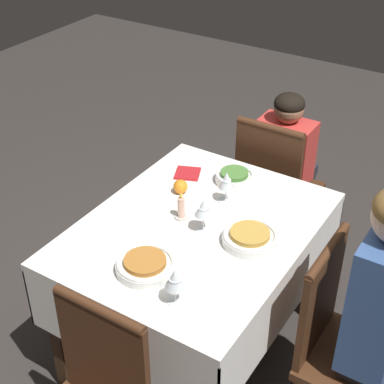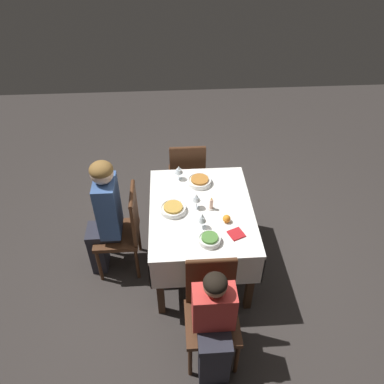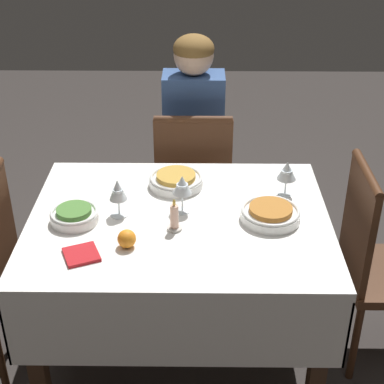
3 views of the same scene
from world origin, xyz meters
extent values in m
plane|color=#332D2B|center=(0.00, 0.00, 0.00)|extent=(8.00, 8.00, 0.00)
cube|color=white|center=(0.00, 0.00, 0.73)|extent=(1.15, 0.90, 0.04)
cube|color=white|center=(0.00, 0.45, 0.57)|extent=(1.15, 0.01, 0.29)
cube|color=white|center=(0.00, -0.45, 0.57)|extent=(1.15, 0.01, 0.29)
cube|color=white|center=(0.57, 0.00, 0.57)|extent=(0.01, 0.90, 0.29)
cube|color=white|center=(-0.57, 0.00, 0.57)|extent=(0.01, 0.90, 0.29)
cube|color=#3D2616|center=(0.51, 0.38, 0.36)|extent=(0.06, 0.06, 0.71)
cube|color=#3D2616|center=(-0.51, 0.38, 0.36)|extent=(0.06, 0.06, 0.71)
cube|color=#3D2616|center=(0.51, -0.38, 0.36)|extent=(0.06, 0.06, 0.71)
cube|color=#3D2616|center=(-0.51, -0.38, 0.36)|extent=(0.06, 0.06, 0.71)
cube|color=#472816|center=(0.05, 0.77, 0.42)|extent=(0.40, 0.40, 0.04)
cube|color=#472816|center=(0.05, 0.59, 0.67)|extent=(0.37, 0.03, 0.47)
cylinder|color=#472816|center=(0.05, 0.59, 0.90)|extent=(0.36, 0.04, 0.04)
cylinder|color=#472816|center=(0.22, 0.95, 0.20)|extent=(0.03, 0.03, 0.40)
cylinder|color=#472816|center=(-0.13, 0.95, 0.20)|extent=(0.03, 0.03, 0.40)
cylinder|color=#472816|center=(0.22, 0.60, 0.20)|extent=(0.03, 0.03, 0.40)
cylinder|color=#472816|center=(-0.13, 0.60, 0.20)|extent=(0.03, 0.03, 0.40)
cylinder|color=#472816|center=(-0.73, 0.16, 0.20)|extent=(0.03, 0.03, 0.40)
cylinder|color=#472816|center=(-0.73, -0.19, 0.20)|extent=(0.03, 0.03, 0.40)
cube|color=#472816|center=(0.72, 0.08, 0.67)|extent=(0.03, 0.37, 0.47)
cylinder|color=#472816|center=(0.72, 0.08, 0.90)|extent=(0.04, 0.36, 0.04)
cylinder|color=#472816|center=(0.73, -0.10, 0.20)|extent=(0.03, 0.03, 0.40)
cylinder|color=#472816|center=(0.73, 0.25, 0.20)|extent=(0.03, 0.03, 0.40)
cube|color=#282833|center=(0.05, 0.97, 0.22)|extent=(0.22, 0.14, 0.44)
cube|color=#282833|center=(0.05, 0.89, 0.47)|extent=(0.24, 0.31, 0.06)
cube|color=#38568E|center=(0.05, 0.80, 0.77)|extent=(0.30, 0.18, 0.55)
sphere|color=beige|center=(0.05, 0.80, 1.14)|extent=(0.19, 0.19, 0.19)
ellipsoid|color=brown|center=(0.05, 0.80, 1.17)|extent=(0.19, 0.19, 0.13)
cylinder|color=white|center=(-0.02, 0.24, 0.77)|extent=(0.23, 0.23, 0.04)
torus|color=white|center=(-0.02, 0.24, 0.79)|extent=(0.22, 0.22, 0.01)
cylinder|color=gold|center=(-0.02, 0.24, 0.79)|extent=(0.16, 0.16, 0.02)
cylinder|color=white|center=(0.01, 0.04, 0.75)|extent=(0.06, 0.06, 0.00)
cylinder|color=white|center=(0.01, 0.04, 0.79)|extent=(0.01, 0.01, 0.08)
cone|color=white|center=(0.01, 0.04, 0.87)|extent=(0.08, 0.08, 0.07)
cylinder|color=white|center=(0.01, 0.04, 0.85)|extent=(0.05, 0.05, 0.03)
cylinder|color=white|center=(-0.39, -0.03, 0.77)|extent=(0.18, 0.18, 0.04)
torus|color=white|center=(-0.39, -0.03, 0.79)|extent=(0.18, 0.18, 0.01)
cylinder|color=#4C7F38|center=(-0.39, -0.03, 0.79)|extent=(0.13, 0.13, 0.02)
cylinder|color=white|center=(-0.23, 0.01, 0.75)|extent=(0.07, 0.07, 0.00)
cylinder|color=white|center=(-0.23, 0.01, 0.79)|extent=(0.01, 0.01, 0.07)
cone|color=white|center=(-0.23, 0.01, 0.86)|extent=(0.07, 0.07, 0.08)
cylinder|color=white|center=(-0.23, 0.01, 0.84)|extent=(0.04, 0.04, 0.04)
cylinder|color=white|center=(0.35, -0.01, 0.77)|extent=(0.23, 0.23, 0.04)
torus|color=white|center=(0.35, -0.01, 0.79)|extent=(0.22, 0.22, 0.01)
cylinder|color=#B2702D|center=(0.35, -0.01, 0.79)|extent=(0.16, 0.16, 0.02)
cylinder|color=white|center=(0.43, 0.18, 0.75)|extent=(0.06, 0.06, 0.00)
cylinder|color=white|center=(0.43, 0.18, 0.79)|extent=(0.01, 0.01, 0.07)
cone|color=white|center=(0.43, 0.18, 0.86)|extent=(0.08, 0.08, 0.08)
cylinder|color=white|center=(0.43, 0.18, 0.84)|extent=(0.05, 0.05, 0.03)
cylinder|color=beige|center=(-0.01, -0.09, 0.75)|extent=(0.06, 0.06, 0.01)
cylinder|color=beige|center=(-0.01, -0.09, 0.81)|extent=(0.03, 0.03, 0.09)
ellipsoid|color=#F9C64C|center=(-0.01, -0.09, 0.86)|extent=(0.01, 0.01, 0.03)
sphere|color=orange|center=(-0.18, -0.20, 0.78)|extent=(0.07, 0.07, 0.07)
cube|color=red|center=(-0.33, -0.26, 0.75)|extent=(0.15, 0.15, 0.01)
camera|label=1|loc=(1.70, 1.05, 2.25)|focal=55.00mm
camera|label=2|loc=(-2.39, 0.24, 2.95)|focal=35.00mm
camera|label=3|loc=(0.07, -1.90, 1.96)|focal=55.00mm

